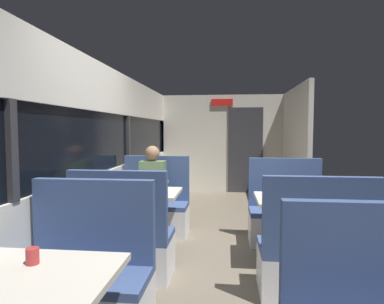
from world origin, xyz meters
The scene contains 14 objects.
ground_plane centered at (0.00, 0.00, -0.01)m, with size 3.30×9.20×0.02m, color #665B4C.
carriage_window_panel_left centered at (-1.45, 0.00, 1.11)m, with size 0.09×8.48×2.30m.
carriage_end_bulkhead centered at (0.06, 4.19, 1.14)m, with size 2.90×0.11×2.30m.
carriage_aisle_panel_right centered at (1.45, 3.00, 1.15)m, with size 0.08×2.40×2.30m, color beige.
dining_table_near_window centered at (-0.89, -2.09, 0.64)m, with size 0.90×0.70×0.74m.
bench_near_window_facing_entry centered at (-0.89, -1.39, 0.33)m, with size 0.95×0.50×1.10m.
dining_table_mid_window centered at (-0.89, 0.19, 0.64)m, with size 0.90×0.70×0.74m.
bench_mid_window_facing_end centered at (-0.89, -0.51, 0.33)m, with size 0.95×0.50×1.10m.
bench_mid_window_facing_entry centered at (-0.89, 0.89, 0.33)m, with size 0.95×0.50×1.10m.
dining_table_rear_aisle centered at (0.89, -0.01, 0.64)m, with size 0.90×0.70×0.74m.
bench_rear_aisle_facing_end centered at (0.89, -0.71, 0.33)m, with size 0.95×0.50×1.10m.
bench_rear_aisle_facing_entry centered at (0.89, 0.69, 0.33)m, with size 0.95×0.50×1.10m.
seated_passenger centered at (-0.89, 0.82, 0.54)m, with size 0.47×0.55×1.26m.
coffee_cup_secondary centered at (-0.93, -1.96, 0.79)m, with size 0.07×0.07×0.09m.
Camera 1 is at (0.13, -3.61, 1.48)m, focal length 30.63 mm.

